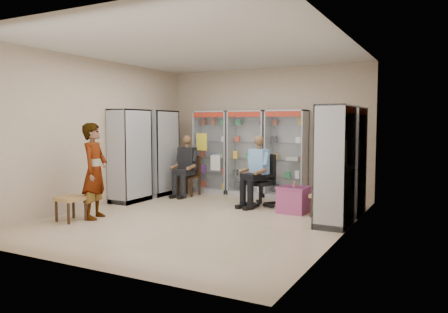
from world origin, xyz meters
The scene contains 18 objects.
floor centered at (0.00, 0.00, 0.00)m, with size 6.00×6.00×0.00m, color tan.
room_shell centered at (0.00, 0.00, 1.97)m, with size 5.02×6.02×3.01m.
cabinet_back_left centered at (-1.30, 2.73, 1.00)m, with size 0.90×0.50×2.00m, color silver.
cabinet_back_mid centered at (-0.35, 2.73, 1.00)m, with size 0.90×0.50×2.00m, color #B4B7BB.
cabinet_back_right centered at (0.60, 2.73, 1.00)m, with size 0.90×0.50×2.00m, color silver.
cabinet_right_far centered at (2.23, 1.60, 1.00)m, with size 0.50×0.90×2.00m, color silver.
cabinet_right_near centered at (2.23, 0.50, 1.00)m, with size 0.50×0.90×2.00m, color #B8BCC0.
cabinet_left_far centered at (-2.23, 1.80, 1.00)m, with size 0.50×0.90×2.00m, color #B0B2B8.
cabinet_left_near centered at (-2.23, 0.70, 1.00)m, with size 0.50×0.90×2.00m, color #B9BDC1.
wooden_chair centered at (-1.55, 2.00, 0.47)m, with size 0.42×0.42×0.94m, color black.
seated_customer centered at (-1.55, 1.95, 0.67)m, with size 0.44×0.60×1.34m, color black, non-canonical shape.
office_chair centered at (0.47, 1.53, 0.54)m, with size 0.58×0.58×1.07m, color black.
seated_shopkeeper centered at (0.47, 1.48, 0.68)m, with size 0.45×0.62×1.36m, color #6FADDC, non-canonical shape.
pink_trunk centered at (1.29, 1.21, 0.25)m, with size 0.52×0.50×0.50m, color #AC4487.
tea_glass centered at (1.32, 1.19, 0.55)m, with size 0.07×0.07×0.11m, color #5E2708.
woven_stool_a centered at (1.90, 1.10, 0.21)m, with size 0.42×0.42×0.42m, color #A07643.
woven_stool_b centered at (-1.90, -1.28, 0.22)m, with size 0.43×0.43×0.43m, color #9C8542.
standing_man centered at (-1.69, -0.92, 0.85)m, with size 0.62×0.41×1.71m, color #939496.
Camera 1 is at (3.93, -6.68, 1.69)m, focal length 35.00 mm.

